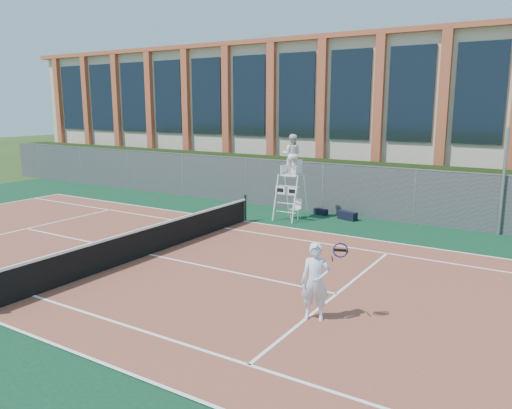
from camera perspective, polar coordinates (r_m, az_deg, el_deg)
The scene contains 13 objects.
ground at distance 16.32m, azimuth -12.09°, elevation -5.71°, with size 120.00×120.00×0.00m, color #233814.
apron at distance 17.01m, azimuth -9.76°, elevation -4.90°, with size 36.00×20.00×0.01m, color black.
tennis_court at distance 16.31m, azimuth -12.09°, elevation -5.65°, with size 23.77×10.97×0.02m, color brown.
tennis_net at distance 16.17m, azimuth -12.17°, elevation -3.89°, with size 0.10×11.30×1.10m.
fence at distance 23.04m, azimuth 3.10°, elevation 2.29°, with size 40.00×0.06×2.20m, color #595E60, non-canonical shape.
hedge at distance 24.09m, azimuth 4.47°, elevation 2.67°, with size 40.00×1.40×2.20m, color black.
building at distance 31.10m, azimuth 11.43°, elevation 10.06°, with size 45.00×10.60×8.22m.
steel_pole at distance 20.13m, azimuth 26.40°, elevation 2.29°, with size 0.12×0.12×3.92m, color #9EA0A5.
umpire_chair at distance 20.67m, azimuth 4.12°, elevation 5.47°, with size 1.00×1.54×3.58m.
plastic_chair at distance 21.04m, azimuth 4.64°, elevation -0.25°, with size 0.44×0.44×0.84m.
sports_bag_near at distance 21.11m, azimuth 10.41°, elevation -1.25°, with size 0.81×0.32×0.35m, color black.
sports_bag_far at distance 21.94m, azimuth 7.41°, elevation -0.81°, with size 0.62×0.27×0.25m, color black.
tennis_player at distance 11.13m, azimuth 6.83°, elevation -8.72°, with size 1.02×0.75×1.76m.
Camera 1 is at (10.93, -11.16, 4.71)m, focal length 35.00 mm.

